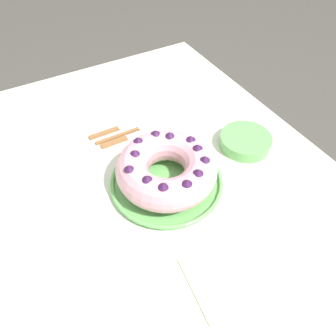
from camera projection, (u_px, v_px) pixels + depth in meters
name	position (u px, v px, depth m)	size (l,w,h in m)	color
ground_plane	(168.00, 296.00, 1.45)	(8.00, 8.00, 0.00)	#4C4742
dining_table	(168.00, 207.00, 0.96)	(1.39, 0.95, 0.76)	silver
serving_dish	(168.00, 181.00, 0.89)	(0.31, 0.31, 0.02)	#6BB760
bundt_cake	(168.00, 168.00, 0.85)	(0.27, 0.27, 0.10)	#E09EAD
fork	(130.00, 132.00, 1.04)	(0.02, 0.20, 0.01)	#936038
serving_knife	(117.00, 129.00, 1.05)	(0.02, 0.22, 0.01)	#936038
cake_knife	(126.00, 138.00, 1.02)	(0.02, 0.19, 0.01)	#936038
side_bowl	(245.00, 141.00, 0.99)	(0.15, 0.15, 0.04)	#6BB760
napkin	(216.00, 281.00, 0.71)	(0.16, 0.11, 0.00)	beige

